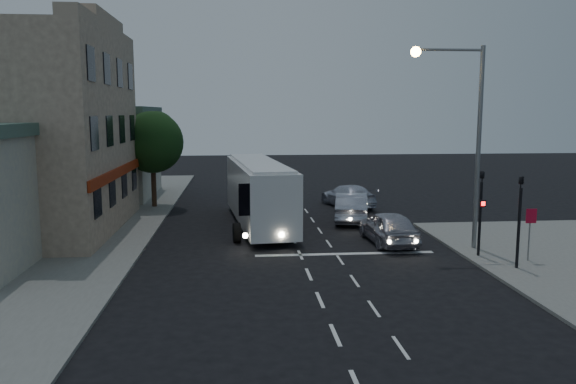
{
  "coord_description": "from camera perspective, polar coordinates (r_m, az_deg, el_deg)",
  "views": [
    {
      "loc": [
        -2.67,
        -21.95,
        6.25
      ],
      "look_at": [
        -0.16,
        6.29,
        2.2
      ],
      "focal_mm": 35.0,
      "sensor_mm": 36.0,
      "label": 1
    }
  ],
  "objects": [
    {
      "name": "ground",
      "position": [
        22.98,
        1.81,
        -7.66
      ],
      "size": [
        120.0,
        120.0,
        0.0
      ],
      "primitive_type": "plane",
      "color": "black"
    },
    {
      "name": "sidewalk_far",
      "position": [
        32.28,
        -23.68,
        -3.62
      ],
      "size": [
        12.0,
        50.0,
        0.12
      ],
      "primitive_type": "cube",
      "color": "slate",
      "rests_on": "ground"
    },
    {
      "name": "road_markings",
      "position": [
        26.32,
        3.74,
        -5.61
      ],
      "size": [
        8.0,
        30.55,
        0.01
      ],
      "color": "silver",
      "rests_on": "ground"
    },
    {
      "name": "tour_bus",
      "position": [
        30.98,
        -3.0,
        0.11
      ],
      "size": [
        3.63,
        11.86,
        3.58
      ],
      "rotation": [
        0.0,
        0.0,
        0.11
      ],
      "color": "white",
      "rests_on": "ground"
    },
    {
      "name": "car_suv",
      "position": [
        27.27,
        10.16,
        -3.54
      ],
      "size": [
        2.14,
        4.77,
        1.59
      ],
      "primitive_type": "imported",
      "rotation": [
        0.0,
        0.0,
        3.2
      ],
      "color": "#A7A6B3",
      "rests_on": "ground"
    },
    {
      "name": "car_sedan_a",
      "position": [
        32.47,
        6.47,
        -1.54
      ],
      "size": [
        2.76,
        5.28,
        1.65
      ],
      "primitive_type": "imported",
      "rotation": [
        0.0,
        0.0,
        2.93
      ],
      "color": "#A5A6B5",
      "rests_on": "ground"
    },
    {
      "name": "car_sedan_b",
      "position": [
        37.38,
        6.11,
        -0.39
      ],
      "size": [
        3.39,
        5.48,
        1.48
      ],
      "primitive_type": "imported",
      "rotation": [
        0.0,
        0.0,
        3.42
      ],
      "color": "silver",
      "rests_on": "ground"
    },
    {
      "name": "traffic_signal_main",
      "position": [
        25.24,
        19.01,
        -1.05
      ],
      "size": [
        0.25,
        0.35,
        4.1
      ],
      "color": "black",
      "rests_on": "sidewalk_near"
    },
    {
      "name": "traffic_signal_side",
      "position": [
        23.78,
        22.48,
        -1.76
      ],
      "size": [
        0.18,
        0.15,
        4.1
      ],
      "color": "black",
      "rests_on": "sidewalk_near"
    },
    {
      "name": "regulatory_sign",
      "position": [
        25.23,
        23.4,
        -3.18
      ],
      "size": [
        0.45,
        0.12,
        2.2
      ],
      "color": "slate",
      "rests_on": "sidewalk_near"
    },
    {
      "name": "streetlight",
      "position": [
        26.15,
        17.56,
        6.62
      ],
      "size": [
        3.32,
        0.44,
        9.0
      ],
      "color": "slate",
      "rests_on": "sidewalk_near"
    },
    {
      "name": "main_building",
      "position": [
        32.03,
        -25.83,
        5.37
      ],
      "size": [
        10.12,
        12.0,
        11.0
      ],
      "color": "#7F6A58",
      "rests_on": "sidewalk_far"
    },
    {
      "name": "low_building_north",
      "position": [
        43.42,
        -19.55,
        3.89
      ],
      "size": [
        9.4,
        9.4,
        6.5
      ],
      "color": "#969591",
      "rests_on": "sidewalk_far"
    },
    {
      "name": "street_tree",
      "position": [
        37.43,
        -13.63,
        5.22
      ],
      "size": [
        4.0,
        4.0,
        6.2
      ],
      "color": "black",
      "rests_on": "sidewalk_far"
    }
  ]
}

